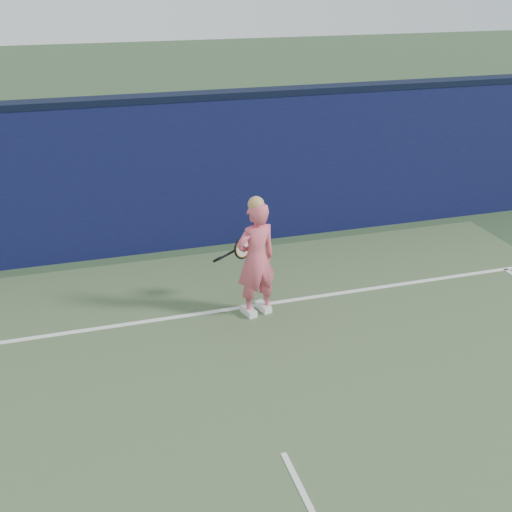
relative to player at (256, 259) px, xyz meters
name	(u,v)px	position (x,y,z in m)	size (l,w,h in m)	color
backstop_wall	(177,176)	(-0.57, 2.67, 0.42)	(24.00, 0.40, 2.50)	#0C0D38
wall_cap	(173,97)	(-0.57, 2.67, 1.72)	(24.00, 0.42, 0.10)	black
player	(256,259)	(0.00, 0.00, 0.00)	(0.68, 0.53, 1.72)	#DD556A
racket	(241,249)	(-0.09, 0.42, -0.01)	(0.62, 0.20, 0.33)	black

